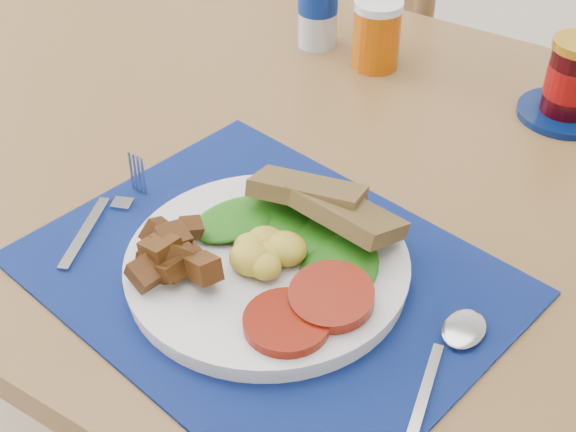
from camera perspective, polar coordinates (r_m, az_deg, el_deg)
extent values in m
cube|color=brown|center=(1.10, -6.12, 6.02)|extent=(1.40, 0.90, 0.04)
cylinder|color=brown|center=(1.92, -13.57, 7.55)|extent=(0.06, 0.06, 0.71)
cube|color=#52371D|center=(1.82, 8.25, 9.33)|extent=(0.52, 0.51, 0.04)
cylinder|color=#52371D|center=(1.97, 14.93, 2.98)|extent=(0.04, 0.04, 0.41)
cylinder|color=#52371D|center=(2.15, 7.29, 7.42)|extent=(0.04, 0.04, 0.41)
cylinder|color=#52371D|center=(1.74, 8.07, -1.28)|extent=(0.04, 0.04, 0.41)
cylinder|color=#52371D|center=(1.94, 0.27, 4.02)|extent=(0.04, 0.04, 0.41)
cube|color=black|center=(0.84, -1.48, -4.21)|extent=(0.53, 0.45, 0.00)
cylinder|color=silver|center=(0.83, -1.49, -3.64)|extent=(0.29, 0.29, 0.02)
ellipsoid|color=gold|center=(0.81, -1.42, -2.64)|extent=(0.07, 0.06, 0.03)
cylinder|color=#8D2005|center=(0.76, 1.54, -6.80)|extent=(0.08, 0.08, 0.01)
ellipsoid|color=#073D07|center=(0.84, 0.65, -1.45)|extent=(0.16, 0.09, 0.01)
cube|color=olive|center=(0.85, 2.74, 1.05)|extent=(0.13, 0.08, 0.04)
cube|color=#B2B5BA|center=(0.91, -14.24, -1.14)|extent=(0.06, 0.12, 0.00)
cube|color=#B2B5BA|center=(0.95, -10.90, 1.52)|extent=(0.04, 0.07, 0.00)
cube|color=#B2B5BA|center=(0.74, 9.70, -12.25)|extent=(0.04, 0.12, 0.00)
ellipsoid|color=#B2B5BA|center=(0.80, 12.38, -7.97)|extent=(0.04, 0.06, 0.01)
cylinder|color=#B04C04|center=(1.19, 6.31, 12.59)|extent=(0.07, 0.07, 0.10)
cylinder|color=#04164C|center=(1.15, 19.00, 6.95)|extent=(0.12, 0.12, 0.01)
cylinder|color=black|center=(1.12, 19.53, 9.09)|extent=(0.07, 0.07, 0.09)
cylinder|color=maroon|center=(1.12, 19.54, 9.11)|extent=(0.07, 0.07, 0.04)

